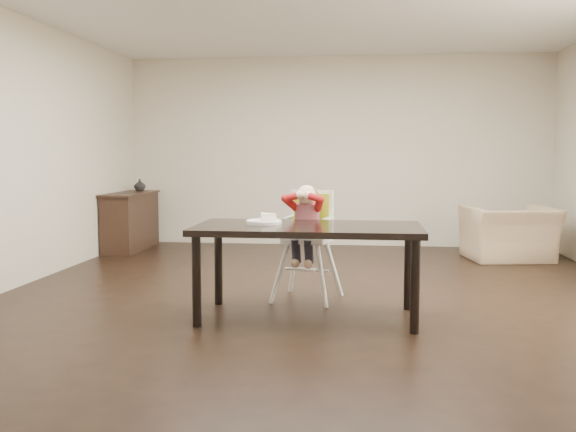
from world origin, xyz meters
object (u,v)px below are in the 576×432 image
at_px(armchair, 510,224).
at_px(sideboard, 131,221).
at_px(high_chair, 308,219).
at_px(dining_table, 308,235).

height_order(armchair, sideboard, armchair).
bearing_deg(sideboard, high_chair, -45.27).
bearing_deg(armchair, sideboard, -13.29).
relative_size(dining_table, sideboard, 1.43).
xyz_separation_m(armchair, sideboard, (-4.98, 0.29, -0.05)).
bearing_deg(armchair, dining_table, 44.15).
relative_size(dining_table, high_chair, 1.73).
height_order(dining_table, high_chair, high_chair).
distance_m(dining_table, sideboard, 4.36).
bearing_deg(armchair, high_chair, 36.56).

